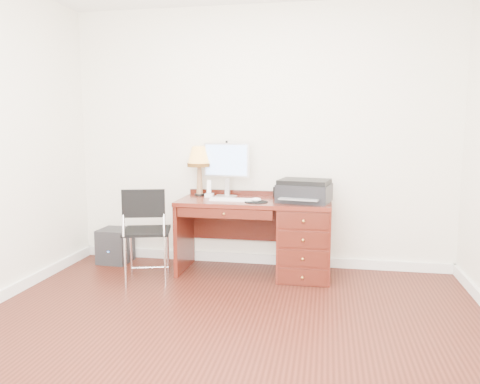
% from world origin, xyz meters
% --- Properties ---
extents(ground, '(4.00, 4.00, 0.00)m').
position_xyz_m(ground, '(0.00, 0.00, 0.00)').
color(ground, '#34120B').
rests_on(ground, ground).
extents(room_shell, '(4.00, 4.00, 4.00)m').
position_xyz_m(room_shell, '(0.00, 0.63, 0.05)').
color(room_shell, white).
rests_on(room_shell, ground).
extents(desk, '(1.50, 0.67, 0.75)m').
position_xyz_m(desk, '(0.32, 1.40, 0.41)').
color(desk, '#5B1C13').
rests_on(desk, ground).
extents(monitor, '(0.48, 0.18, 0.56)m').
position_xyz_m(monitor, '(-0.32, 1.55, 1.10)').
color(monitor, silver).
rests_on(monitor, desk).
extents(keyboard, '(0.47, 0.14, 0.02)m').
position_xyz_m(keyboard, '(-0.20, 1.32, 0.76)').
color(keyboard, white).
rests_on(keyboard, desk).
extents(mouse_pad, '(0.22, 0.22, 0.04)m').
position_xyz_m(mouse_pad, '(0.04, 1.25, 0.76)').
color(mouse_pad, black).
rests_on(mouse_pad, desk).
extents(printer, '(0.55, 0.46, 0.22)m').
position_xyz_m(printer, '(0.49, 1.38, 0.86)').
color(printer, black).
rests_on(printer, desk).
extents(leg_lamp, '(0.25, 0.25, 0.52)m').
position_xyz_m(leg_lamp, '(-0.61, 1.58, 1.13)').
color(leg_lamp, black).
rests_on(leg_lamp, desk).
extents(phone, '(0.09, 0.09, 0.17)m').
position_xyz_m(phone, '(-0.49, 1.50, 0.80)').
color(phone, white).
rests_on(phone, desk).
extents(pen_cup, '(0.08, 0.08, 0.10)m').
position_xyz_m(pen_cup, '(0.20, 1.63, 0.80)').
color(pen_cup, black).
rests_on(pen_cup, desk).
extents(chair, '(0.53, 0.53, 0.91)m').
position_xyz_m(chair, '(-0.98, 0.93, 0.55)').
color(chair, black).
rests_on(chair, ground).
extents(equipment_box, '(0.33, 0.33, 0.37)m').
position_xyz_m(equipment_box, '(-1.55, 1.50, 0.18)').
color(equipment_box, black).
rests_on(equipment_box, ground).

